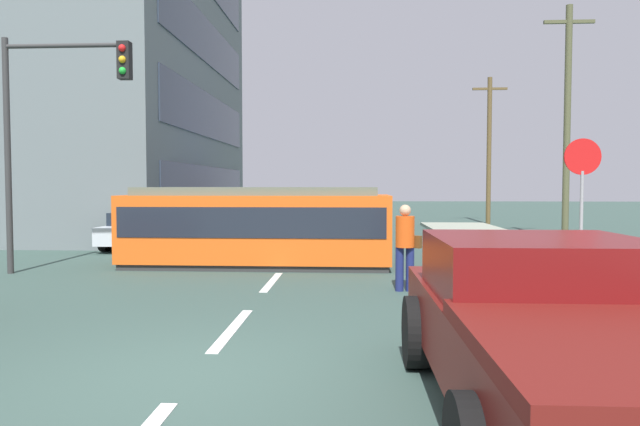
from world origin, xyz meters
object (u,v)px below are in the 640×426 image
stop_sign (582,178)px  parked_sedan_furthest (223,211)px  utility_pole_far (489,148)px  traffic_light_mast (55,109)px  parked_sedan_far (200,218)px  utility_pole_mid (567,119)px  pedestrian_crossing (405,242)px  pickup_truck_parked (556,331)px  city_bus (275,210)px  streetcar_tram (259,225)px  parked_sedan_mid (149,229)px

stop_sign → parked_sedan_furthest: bearing=122.0°
utility_pole_far → traffic_light_mast: bearing=-127.7°
parked_sedan_far → utility_pole_mid: bearing=-12.9°
pedestrian_crossing → utility_pole_far: 21.01m
utility_pole_far → pickup_truck_parked: bearing=-101.9°
city_bus → pedestrian_crossing: 12.54m
parked_sedan_far → traffic_light_mast: 12.45m
city_bus → parked_sedan_far: city_bus is taller
utility_pole_mid → utility_pole_far: size_ratio=1.11×
traffic_light_mast → utility_pole_mid: (14.59, 8.73, 0.69)m
parked_sedan_far → parked_sedan_furthest: 6.73m
streetcar_tram → utility_pole_mid: (10.19, 7.01, 3.43)m
pedestrian_crossing → parked_sedan_mid: (-7.69, 7.41, -0.32)m
city_bus → pickup_truck_parked: 18.64m
pickup_truck_parked → utility_pole_mid: bearing=69.9°
pickup_truck_parked → utility_pole_far: 26.75m
parked_sedan_mid → parked_sedan_far: size_ratio=0.95×
streetcar_tram → parked_sedan_far: (-4.32, 10.33, -0.41)m
pickup_truck_parked → parked_sedan_furthest: pickup_truck_parked is taller
city_bus → parked_sedan_furthest: city_bus is taller
streetcar_tram → pickup_truck_parked: 10.45m
pickup_truck_parked → parked_sedan_furthest: (-8.94, 26.64, -0.18)m
parked_sedan_furthest → stop_sign: stop_sign is taller
pedestrian_crossing → traffic_light_mast: traffic_light_mast is taller
pickup_truck_parked → parked_sedan_far: pickup_truck_parked is taller
city_bus → utility_pole_far: (10.29, 7.99, 2.96)m
pedestrian_crossing → stop_sign: stop_sign is taller
parked_sedan_far → pickup_truck_parked: bearing=-67.0°
pickup_truck_parked → utility_pole_mid: size_ratio=0.59×
parked_sedan_furthest → parked_sedan_far: bearing=-85.8°
city_bus → parked_sedan_mid: (-3.58, -4.44, -0.45)m
utility_pole_mid → parked_sedan_mid: bearing=-168.1°
parked_sedan_furthest → traffic_light_mast: 19.03m
pedestrian_crossing → parked_sedan_furthest: size_ratio=0.41×
streetcar_tram → parked_sedan_mid: (-4.29, 3.96, -0.41)m
pickup_truck_parked → parked_sedan_mid: (-8.41, 13.56, -0.17)m
traffic_light_mast → utility_pole_mid: size_ratio=0.63×
pickup_truck_parked → pedestrian_crossing: bearing=96.6°
utility_pole_far → utility_pole_mid: bearing=-86.3°
city_bus → parked_sedan_far: bearing=151.9°
pedestrian_crossing → utility_pole_mid: bearing=57.0°
parked_sedan_furthest → city_bus: bearing=-64.6°
streetcar_tram → stop_sign: 7.61m
city_bus → pedestrian_crossing: size_ratio=3.43×
streetcar_tram → traffic_light_mast: (-4.40, -1.71, 2.74)m
parked_sedan_mid → utility_pole_far: (13.86, 12.43, 3.42)m
utility_pole_far → parked_sedan_furthest: bearing=177.4°
stop_sign → utility_pole_mid: utility_pole_mid is taller
parked_sedan_far → parked_sedan_furthest: same height
city_bus → stop_sign: stop_sign is taller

